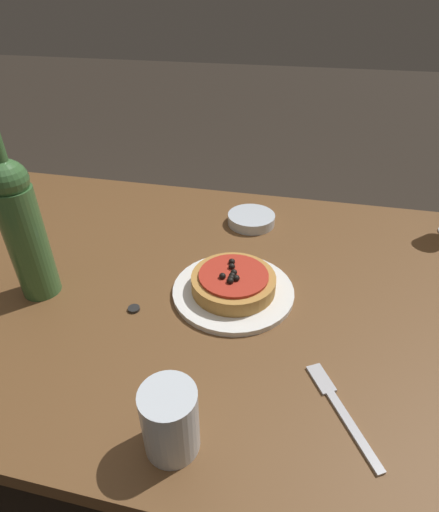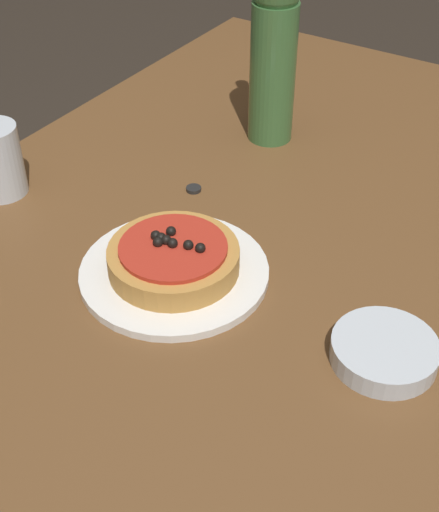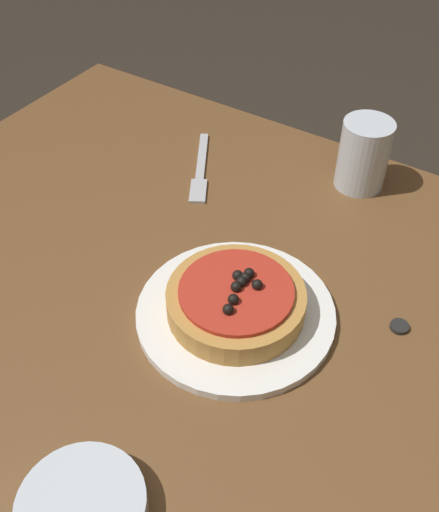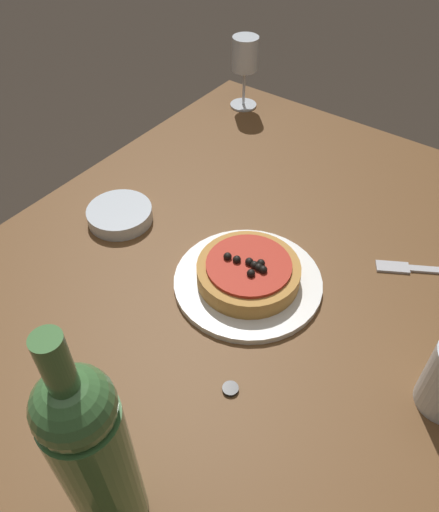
{
  "view_description": "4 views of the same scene",
  "coord_description": "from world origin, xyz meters",
  "px_view_note": "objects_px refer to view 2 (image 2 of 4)",
  "views": [
    {
      "loc": [
        -0.24,
        0.66,
        1.27
      ],
      "look_at": [
        -0.1,
        0.04,
        0.82
      ],
      "focal_mm": 28.0,
      "sensor_mm": 36.0,
      "label": 1
    },
    {
      "loc": [
        -0.71,
        -0.43,
        1.34
      ],
      "look_at": [
        -0.08,
        -0.02,
        0.73
      ],
      "focal_mm": 50.0,
      "sensor_mm": 36.0,
      "label": 2
    },
    {
      "loc": [
        0.13,
        -0.41,
        1.31
      ],
      "look_at": [
        -0.18,
        0.07,
        0.76
      ],
      "focal_mm": 42.0,
      "sensor_mm": 36.0,
      "label": 3
    },
    {
      "loc": [
        0.37,
        0.32,
        1.36
      ],
      "look_at": [
        -0.11,
        -0.03,
        0.76
      ],
      "focal_mm": 35.0,
      "sensor_mm": 36.0,
      "label": 4
    }
  ],
  "objects_px": {
    "wine_bottle": "(274,53)",
    "side_bowl": "(384,351)",
    "dinner_plate": "(174,272)",
    "dining_table": "(234,275)",
    "pizza": "(174,257)",
    "bottle_cap": "(194,189)"
  },
  "relations": [
    {
      "from": "wine_bottle",
      "to": "side_bowl",
      "type": "distance_m",
      "value": 0.56
    },
    {
      "from": "dinner_plate",
      "to": "wine_bottle",
      "type": "bearing_deg",
      "value": 11.18
    },
    {
      "from": "dining_table",
      "to": "dinner_plate",
      "type": "relative_size",
      "value": 5.76
    },
    {
      "from": "dining_table",
      "to": "side_bowl",
      "type": "bearing_deg",
      "value": -112.43
    },
    {
      "from": "dinner_plate",
      "to": "wine_bottle",
      "type": "height_order",
      "value": "wine_bottle"
    },
    {
      "from": "pizza",
      "to": "wine_bottle",
      "type": "height_order",
      "value": "wine_bottle"
    },
    {
      "from": "bottle_cap",
      "to": "pizza",
      "type": "bearing_deg",
      "value": -152.88
    },
    {
      "from": "dining_table",
      "to": "wine_bottle",
      "type": "relative_size",
      "value": 4.17
    },
    {
      "from": "side_bowl",
      "to": "bottle_cap",
      "type": "bearing_deg",
      "value": 65.68
    },
    {
      "from": "dinner_plate",
      "to": "side_bowl",
      "type": "relative_size",
      "value": 2.01
    },
    {
      "from": "dining_table",
      "to": "pizza",
      "type": "distance_m",
      "value": 0.17
    },
    {
      "from": "dinner_plate",
      "to": "wine_bottle",
      "type": "relative_size",
      "value": 0.72
    },
    {
      "from": "pizza",
      "to": "side_bowl",
      "type": "bearing_deg",
      "value": -88.51
    },
    {
      "from": "wine_bottle",
      "to": "side_bowl",
      "type": "height_order",
      "value": "wine_bottle"
    },
    {
      "from": "wine_bottle",
      "to": "bottle_cap",
      "type": "bearing_deg",
      "value": 175.78
    },
    {
      "from": "dinner_plate",
      "to": "wine_bottle",
      "type": "distance_m",
      "value": 0.44
    },
    {
      "from": "side_bowl",
      "to": "pizza",
      "type": "bearing_deg",
      "value": 91.49
    },
    {
      "from": "dining_table",
      "to": "side_bowl",
      "type": "relative_size",
      "value": 11.6
    },
    {
      "from": "side_bowl",
      "to": "bottle_cap",
      "type": "height_order",
      "value": "side_bowl"
    },
    {
      "from": "dinner_plate",
      "to": "pizza",
      "type": "distance_m",
      "value": 0.03
    },
    {
      "from": "side_bowl",
      "to": "bottle_cap",
      "type": "xyz_separation_m",
      "value": [
        0.18,
        0.39,
        -0.01
      ]
    },
    {
      "from": "dining_table",
      "to": "side_bowl",
      "type": "xyz_separation_m",
      "value": [
        -0.12,
        -0.28,
        0.09
      ]
    }
  ]
}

